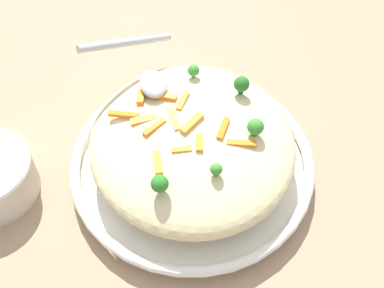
# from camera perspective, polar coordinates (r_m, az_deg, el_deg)

# --- Properties ---
(ground_plane) EXTENTS (2.40, 2.40, 0.00)m
(ground_plane) POSITION_cam_1_polar(r_m,az_deg,el_deg) (0.75, 0.00, -3.13)
(ground_plane) COLOR #9E7F60
(serving_bowl) EXTENTS (0.37, 0.37, 0.04)m
(serving_bowl) POSITION_cam_1_polar(r_m,az_deg,el_deg) (0.73, 0.00, -2.29)
(serving_bowl) COLOR white
(serving_bowl) RESTS_ON ground_plane
(pasta_mound) EXTENTS (0.31, 0.30, 0.09)m
(pasta_mound) POSITION_cam_1_polar(r_m,az_deg,el_deg) (0.69, 0.00, 0.14)
(pasta_mound) COLOR beige
(pasta_mound) RESTS_ON serving_bowl
(carrot_piece_0) EXTENTS (0.01, 0.03, 0.01)m
(carrot_piece_0) POSITION_cam_1_polar(r_m,az_deg,el_deg) (0.63, -1.28, -0.72)
(carrot_piece_0) COLOR orange
(carrot_piece_0) RESTS_ON pasta_mound
(carrot_piece_1) EXTENTS (0.03, 0.02, 0.01)m
(carrot_piece_1) POSITION_cam_1_polar(r_m,az_deg,el_deg) (0.70, -6.19, 5.64)
(carrot_piece_1) COLOR orange
(carrot_piece_1) RESTS_ON pasta_mound
(carrot_piece_2) EXTENTS (0.04, 0.01, 0.01)m
(carrot_piece_2) POSITION_cam_1_polar(r_m,az_deg,el_deg) (0.66, -2.15, 2.98)
(carrot_piece_2) COLOR orange
(carrot_piece_2) RESTS_ON pasta_mound
(carrot_piece_3) EXTENTS (0.04, 0.03, 0.01)m
(carrot_piece_3) POSITION_cam_1_polar(r_m,az_deg,el_deg) (0.65, 3.77, 1.87)
(carrot_piece_3) COLOR orange
(carrot_piece_3) RESTS_ON pasta_mound
(carrot_piece_4) EXTENTS (0.02, 0.04, 0.01)m
(carrot_piece_4) POSITION_cam_1_polar(r_m,az_deg,el_deg) (0.68, -8.27, 3.53)
(carrot_piece_4) COLOR orange
(carrot_piece_4) RESTS_ON pasta_mound
(carrot_piece_5) EXTENTS (0.02, 0.04, 0.01)m
(carrot_piece_5) POSITION_cam_1_polar(r_m,az_deg,el_deg) (0.65, -4.56, 2.02)
(carrot_piece_5) COLOR orange
(carrot_piece_5) RESTS_ON pasta_mound
(carrot_piece_6) EXTENTS (0.03, 0.04, 0.01)m
(carrot_piece_6) POSITION_cam_1_polar(r_m,az_deg,el_deg) (0.65, 0.09, 2.45)
(carrot_piece_6) COLOR orange
(carrot_piece_6) RESTS_ON pasta_mound
(carrot_piece_7) EXTENTS (0.01, 0.04, 0.01)m
(carrot_piece_7) POSITION_cam_1_polar(r_m,az_deg,el_deg) (0.67, -5.86, 2.93)
(carrot_piece_7) COLOR orange
(carrot_piece_7) RESTS_ON pasta_mound
(carrot_piece_8) EXTENTS (0.04, 0.01, 0.01)m
(carrot_piece_8) POSITION_cam_1_polar(r_m,az_deg,el_deg) (0.62, -4.17, -2.32)
(carrot_piece_8) COLOR orange
(carrot_piece_8) RESTS_ON pasta_mound
(carrot_piece_9) EXTENTS (0.03, 0.03, 0.01)m
(carrot_piece_9) POSITION_cam_1_polar(r_m,az_deg,el_deg) (0.68, -0.72, 5.33)
(carrot_piece_9) COLOR orange
(carrot_piece_9) RESTS_ON pasta_mound
(carrot_piece_10) EXTENTS (0.02, 0.04, 0.01)m
(carrot_piece_10) POSITION_cam_1_polar(r_m,az_deg,el_deg) (0.64, 5.96, 0.08)
(carrot_piece_10) COLOR orange
(carrot_piece_10) RESTS_ON pasta_mound
(carrot_piece_11) EXTENTS (0.03, 0.02, 0.01)m
(carrot_piece_11) POSITION_cam_1_polar(r_m,az_deg,el_deg) (0.64, 1.23, 0.19)
(carrot_piece_11) COLOR orange
(carrot_piece_11) RESTS_ON pasta_mound
(carrot_piece_12) EXTENTS (0.03, 0.04, 0.01)m
(carrot_piece_12) POSITION_cam_1_polar(r_m,az_deg,el_deg) (0.69, -3.37, 5.77)
(carrot_piece_12) COLOR orange
(carrot_piece_12) RESTS_ON pasta_mound
(broccoli_floret_0) EXTENTS (0.02, 0.02, 0.03)m
(broccoli_floret_0) POSITION_cam_1_polar(r_m,az_deg,el_deg) (0.59, -3.92, -4.82)
(broccoli_floret_0) COLOR #296820
(broccoli_floret_0) RESTS_ON pasta_mound
(broccoli_floret_1) EXTENTS (0.02, 0.02, 0.03)m
(broccoli_floret_1) POSITION_cam_1_polar(r_m,az_deg,el_deg) (0.65, 7.66, 2.05)
(broccoli_floret_1) COLOR #377928
(broccoli_floret_1) RESTS_ON pasta_mound
(broccoli_floret_2) EXTENTS (0.02, 0.02, 0.02)m
(broccoli_floret_2) POSITION_cam_1_polar(r_m,az_deg,el_deg) (0.72, 0.18, 8.85)
(broccoli_floret_2) COLOR #377928
(broccoli_floret_2) RESTS_ON pasta_mound
(broccoli_floret_3) EXTENTS (0.02, 0.02, 0.02)m
(broccoli_floret_3) POSITION_cam_1_polar(r_m,az_deg,el_deg) (0.60, 2.94, -3.08)
(broccoli_floret_3) COLOR #377928
(broccoli_floret_3) RESTS_ON pasta_mound
(broccoli_floret_4) EXTENTS (0.02, 0.02, 0.03)m
(broccoli_floret_4) POSITION_cam_1_polar(r_m,az_deg,el_deg) (0.70, 6.00, 7.16)
(broccoli_floret_4) COLOR #205B1C
(broccoli_floret_4) RESTS_ON pasta_mound
(serving_spoon) EXTENTS (0.13, 0.15, 0.06)m
(serving_spoon) POSITION_cam_1_polar(r_m,az_deg,el_deg) (0.71, -5.87, 9.01)
(serving_spoon) COLOR #B7B7BC
(serving_spoon) RESTS_ON pasta_mound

